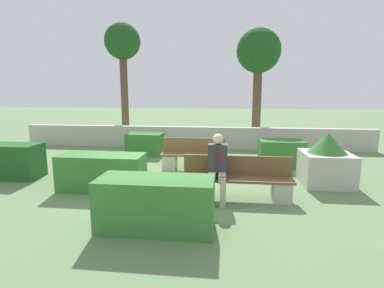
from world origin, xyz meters
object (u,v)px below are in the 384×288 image
bench_left_side (193,158)px  tree_center_left (259,54)px  planter_corner_right (326,161)px  tree_leftmost (123,47)px  bench_front (237,182)px  person_seated_man (217,165)px

bench_left_side → tree_center_left: tree_center_left is taller
tree_center_left → planter_corner_right: bearing=-78.9°
planter_corner_right → tree_leftmost: size_ratio=0.25×
bench_left_side → tree_center_left: bearing=57.3°
planter_corner_right → tree_leftmost: bearing=140.3°
tree_leftmost → tree_center_left: bearing=0.0°
tree_leftmost → tree_center_left: (5.59, 0.00, -0.38)m
tree_leftmost → planter_corner_right: bearing=-39.7°
bench_front → tree_center_left: bearing=81.7°
planter_corner_right → tree_center_left: tree_center_left is taller
bench_front → planter_corner_right: size_ratio=1.82×
bench_left_side → person_seated_man: size_ratio=1.32×
tree_center_left → tree_leftmost: bearing=-180.0°
planter_corner_right → tree_center_left: 6.41m
bench_left_side → bench_front: bearing=-70.4°
bench_left_side → tree_center_left: (2.12, 4.55, 3.25)m
bench_left_side → tree_leftmost: size_ratio=0.36×
person_seated_man → planter_corner_right: (2.47, 1.33, -0.18)m
bench_left_side → tree_leftmost: bearing=119.6°
bench_left_side → tree_leftmost: (-3.47, 4.55, 3.62)m
person_seated_man → tree_leftmost: size_ratio=0.27×
bench_left_side → planter_corner_right: size_ratio=1.45×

